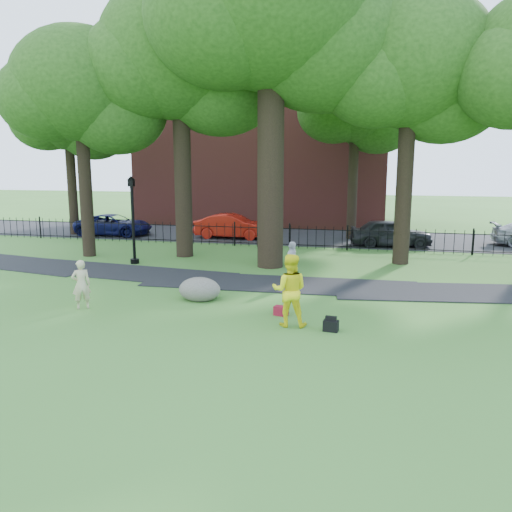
% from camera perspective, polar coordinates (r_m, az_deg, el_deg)
% --- Properties ---
extents(ground, '(120.00, 120.00, 0.00)m').
position_cam_1_polar(ground, '(14.96, -3.88, -6.50)').
color(ground, '#386924').
rests_on(ground, ground).
extents(footpath, '(36.07, 3.85, 0.03)m').
position_cam_1_polar(footpath, '(18.38, 2.71, -3.26)').
color(footpath, black).
rests_on(footpath, ground).
extents(street, '(80.00, 7.00, 0.02)m').
position_cam_1_polar(street, '(30.28, 5.09, 2.16)').
color(street, black).
rests_on(street, ground).
extents(iron_fence, '(44.00, 0.04, 1.20)m').
position_cam_1_polar(iron_fence, '(26.28, 3.85, 2.23)').
color(iron_fence, black).
rests_on(iron_fence, ground).
extents(brick_building, '(18.00, 8.00, 12.00)m').
position_cam_1_polar(brick_building, '(38.59, 0.97, 12.92)').
color(brick_building, maroon).
rests_on(brick_building, ground).
extents(big_tree, '(10.08, 8.61, 14.37)m').
position_cam_1_polar(big_tree, '(21.93, 2.20, 25.76)').
color(big_tree, black).
rests_on(big_tree, ground).
extents(tree_row, '(26.82, 7.96, 12.42)m').
position_cam_1_polar(tree_row, '(22.69, 3.86, 20.08)').
color(tree_row, black).
rests_on(tree_row, ground).
extents(woman, '(0.66, 0.62, 1.52)m').
position_cam_1_polar(woman, '(16.07, -19.35, -3.08)').
color(woman, '#C4B586').
rests_on(woman, ground).
extents(man, '(1.03, 0.84, 1.99)m').
position_cam_1_polar(man, '(13.56, 3.86, -3.92)').
color(man, yellow).
rests_on(man, ground).
extents(pedestrian, '(0.54, 1.00, 1.62)m').
position_cam_1_polar(pedestrian, '(18.03, 4.10, -0.90)').
color(pedestrian, '#B2B2B7').
rests_on(pedestrian, ground).
extents(boulder, '(1.62, 1.41, 0.80)m').
position_cam_1_polar(boulder, '(16.33, -6.47, -3.63)').
color(boulder, slate).
rests_on(boulder, ground).
extents(lamppost, '(0.38, 0.38, 3.86)m').
position_cam_1_polar(lamppost, '(22.56, -13.88, 3.89)').
color(lamppost, black).
rests_on(lamppost, ground).
extents(backpack, '(0.42, 0.29, 0.30)m').
position_cam_1_polar(backpack, '(13.46, 8.55, -7.89)').
color(backpack, black).
rests_on(backpack, ground).
extents(red_bag, '(0.44, 0.34, 0.27)m').
position_cam_1_polar(red_bag, '(14.67, 2.88, -6.28)').
color(red_bag, maroon).
rests_on(red_bag, ground).
extents(red_sedan, '(4.43, 1.57, 1.46)m').
position_cam_1_polar(red_sedan, '(29.60, -2.72, 3.42)').
color(red_sedan, '#AA180D').
rests_on(red_sedan, ground).
extents(navy_van, '(4.76, 2.34, 1.30)m').
position_cam_1_polar(navy_van, '(32.11, -15.94, 3.44)').
color(navy_van, '#0B0E3A').
rests_on(navy_van, ground).
extents(grey_car, '(4.49, 2.29, 1.46)m').
position_cam_1_polar(grey_car, '(27.61, 15.14, 2.56)').
color(grey_car, black).
rests_on(grey_car, ground).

